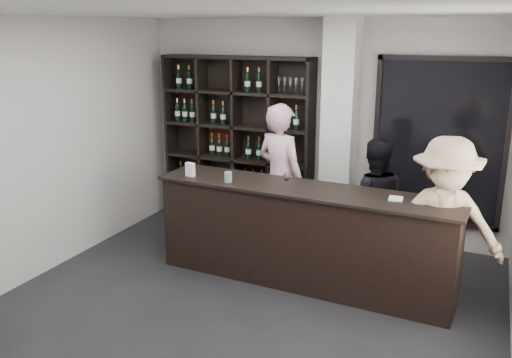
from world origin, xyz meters
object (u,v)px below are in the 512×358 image
at_px(wine_shelf, 237,142).
at_px(taster_black, 373,204).
at_px(customer, 443,227).
at_px(taster_pink, 280,179).
at_px(tasting_counter, 303,236).

distance_m(wine_shelf, taster_black, 2.26).
bearing_deg(wine_shelf, customer, -27.18).
distance_m(wine_shelf, customer, 3.33).
distance_m(wine_shelf, taster_pink, 1.19).
bearing_deg(customer, wine_shelf, 138.08).
relative_size(wine_shelf, customer, 1.34).
relative_size(wine_shelf, tasting_counter, 0.71).
distance_m(tasting_counter, taster_pink, 1.03).
distance_m(taster_pink, taster_black, 1.18).
bearing_deg(tasting_counter, customer, 1.02).
bearing_deg(taster_black, wine_shelf, -33.86).
relative_size(taster_black, customer, 0.87).
xyz_separation_m(taster_pink, customer, (2.02, -0.82, -0.05)).
distance_m(taster_black, customer, 1.17).
distance_m(wine_shelf, tasting_counter, 2.19).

